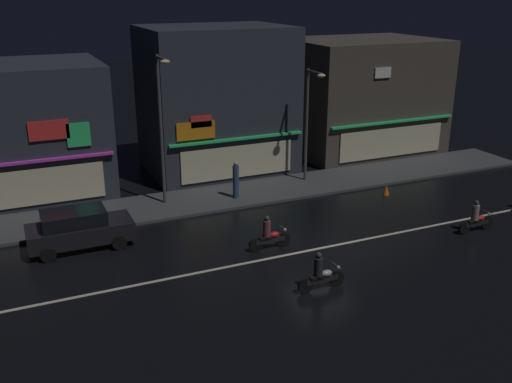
{
  "coord_description": "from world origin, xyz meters",
  "views": [
    {
      "loc": [
        -11.47,
        -19.08,
        10.44
      ],
      "look_at": [
        -1.36,
        3.64,
        1.56
      ],
      "focal_mm": 40.51,
      "sensor_mm": 36.0,
      "label": 1
    }
  ],
  "objects_px": {
    "motorcycle_lead": "(269,235)",
    "motorcycle_opposite_lane": "(476,219)",
    "streetlamp_east": "(309,116)",
    "parked_car_near_kerb": "(79,228)",
    "streetlamp_mid": "(162,119)",
    "traffic_cone": "(386,190)",
    "motorcycle_following": "(320,274)",
    "pedestrian_on_sidewalk": "(236,181)"
  },
  "relations": [
    {
      "from": "motorcycle_lead",
      "to": "motorcycle_opposite_lane",
      "type": "relative_size",
      "value": 1.0
    },
    {
      "from": "streetlamp_east",
      "to": "motorcycle_lead",
      "type": "distance_m",
      "value": 9.45
    },
    {
      "from": "parked_car_near_kerb",
      "to": "motorcycle_opposite_lane",
      "type": "xyz_separation_m",
      "value": [
        16.44,
        -5.52,
        -0.24
      ]
    },
    {
      "from": "streetlamp_mid",
      "to": "parked_car_near_kerb",
      "type": "xyz_separation_m",
      "value": [
        -4.63,
        -3.2,
        -3.57
      ]
    },
    {
      "from": "streetlamp_mid",
      "to": "motorcycle_lead",
      "type": "relative_size",
      "value": 3.85
    },
    {
      "from": "streetlamp_mid",
      "to": "traffic_cone",
      "type": "height_order",
      "value": "streetlamp_mid"
    },
    {
      "from": "streetlamp_mid",
      "to": "motorcycle_following",
      "type": "xyz_separation_m",
      "value": [
        2.81,
        -10.48,
        -3.81
      ]
    },
    {
      "from": "pedestrian_on_sidewalk",
      "to": "parked_car_near_kerb",
      "type": "xyz_separation_m",
      "value": [
        -8.16,
        -2.59,
        -0.19
      ]
    },
    {
      "from": "parked_car_near_kerb",
      "to": "motorcycle_following",
      "type": "distance_m",
      "value": 10.41
    },
    {
      "from": "pedestrian_on_sidewalk",
      "to": "motorcycle_lead",
      "type": "xyz_separation_m",
      "value": [
        -0.95,
        -5.99,
        -0.43
      ]
    },
    {
      "from": "motorcycle_following",
      "to": "motorcycle_opposite_lane",
      "type": "height_order",
      "value": "same"
    },
    {
      "from": "streetlamp_east",
      "to": "pedestrian_on_sidewalk",
      "type": "height_order",
      "value": "streetlamp_east"
    },
    {
      "from": "motorcycle_opposite_lane",
      "to": "traffic_cone",
      "type": "distance_m",
      "value": 5.74
    },
    {
      "from": "traffic_cone",
      "to": "streetlamp_east",
      "type": "bearing_deg",
      "value": 131.16
    },
    {
      "from": "parked_car_near_kerb",
      "to": "motorcycle_lead",
      "type": "relative_size",
      "value": 2.26
    },
    {
      "from": "motorcycle_opposite_lane",
      "to": "pedestrian_on_sidewalk",
      "type": "bearing_deg",
      "value": -46.84
    },
    {
      "from": "streetlamp_east",
      "to": "pedestrian_on_sidewalk",
      "type": "xyz_separation_m",
      "value": [
        -4.65,
        -0.91,
        -2.79
      ]
    },
    {
      "from": "motorcycle_lead",
      "to": "motorcycle_opposite_lane",
      "type": "bearing_deg",
      "value": -12.44
    },
    {
      "from": "streetlamp_east",
      "to": "motorcycle_following",
      "type": "relative_size",
      "value": 3.25
    },
    {
      "from": "pedestrian_on_sidewalk",
      "to": "parked_car_near_kerb",
      "type": "distance_m",
      "value": 8.56
    },
    {
      "from": "streetlamp_mid",
      "to": "motorcycle_opposite_lane",
      "type": "height_order",
      "value": "streetlamp_mid"
    },
    {
      "from": "streetlamp_mid",
      "to": "streetlamp_east",
      "type": "bearing_deg",
      "value": 2.08
    },
    {
      "from": "streetlamp_mid",
      "to": "streetlamp_east",
      "type": "height_order",
      "value": "streetlamp_mid"
    },
    {
      "from": "streetlamp_mid",
      "to": "pedestrian_on_sidewalk",
      "type": "bearing_deg",
      "value": -9.83
    },
    {
      "from": "motorcycle_opposite_lane",
      "to": "streetlamp_mid",
      "type": "bearing_deg",
      "value": -38.88
    },
    {
      "from": "motorcycle_following",
      "to": "traffic_cone",
      "type": "xyz_separation_m",
      "value": [
        8.3,
        7.43,
        -0.36
      ]
    },
    {
      "from": "motorcycle_following",
      "to": "motorcycle_opposite_lane",
      "type": "xyz_separation_m",
      "value": [
        9.0,
        1.75,
        0.0
      ]
    },
    {
      "from": "streetlamp_east",
      "to": "motorcycle_opposite_lane",
      "type": "height_order",
      "value": "streetlamp_east"
    },
    {
      "from": "streetlamp_mid",
      "to": "traffic_cone",
      "type": "bearing_deg",
      "value": -15.34
    },
    {
      "from": "pedestrian_on_sidewalk",
      "to": "motorcycle_lead",
      "type": "bearing_deg",
      "value": 8.42
    },
    {
      "from": "pedestrian_on_sidewalk",
      "to": "traffic_cone",
      "type": "height_order",
      "value": "pedestrian_on_sidewalk"
    },
    {
      "from": "motorcycle_lead",
      "to": "motorcycle_opposite_lane",
      "type": "xyz_separation_m",
      "value": [
        9.23,
        -2.13,
        0.0
      ]
    },
    {
      "from": "motorcycle_lead",
      "to": "traffic_cone",
      "type": "relative_size",
      "value": 3.45
    },
    {
      "from": "motorcycle_opposite_lane",
      "to": "parked_car_near_kerb",
      "type": "bearing_deg",
      "value": -20.99
    },
    {
      "from": "streetlamp_east",
      "to": "motorcycle_following",
      "type": "height_order",
      "value": "streetlamp_east"
    },
    {
      "from": "streetlamp_east",
      "to": "parked_car_near_kerb",
      "type": "relative_size",
      "value": 1.44
    },
    {
      "from": "motorcycle_following",
      "to": "traffic_cone",
      "type": "bearing_deg",
      "value": -143.72
    },
    {
      "from": "motorcycle_following",
      "to": "streetlamp_mid",
      "type": "bearing_deg",
      "value": -80.57
    },
    {
      "from": "streetlamp_mid",
      "to": "motorcycle_opposite_lane",
      "type": "distance_m",
      "value": 15.17
    },
    {
      "from": "parked_car_near_kerb",
      "to": "motorcycle_lead",
      "type": "distance_m",
      "value": 7.97
    },
    {
      "from": "streetlamp_mid",
      "to": "streetlamp_east",
      "type": "relative_size",
      "value": 1.18
    },
    {
      "from": "motorcycle_lead",
      "to": "streetlamp_mid",
      "type": "bearing_deg",
      "value": 111.86
    }
  ]
}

